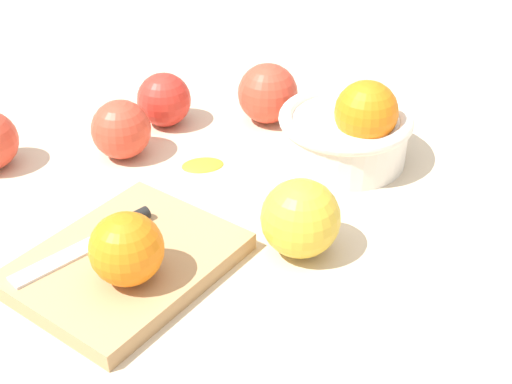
{
  "coord_description": "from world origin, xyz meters",
  "views": [
    {
      "loc": [
        0.43,
        0.54,
        0.45
      ],
      "look_at": [
        -0.0,
        0.11,
        0.04
      ],
      "focal_mm": 48.73,
      "sensor_mm": 36.0,
      "label": 1
    }
  ],
  "objects_px": {
    "bowl": "(349,130)",
    "apple_back_center": "(302,217)",
    "orange_on_board": "(127,249)",
    "knife": "(102,236)",
    "apple_front_left_2": "(164,100)",
    "apple_front_center": "(121,129)",
    "apple_front_left": "(268,93)",
    "cutting_board": "(127,263)"
  },
  "relations": [
    {
      "from": "orange_on_board",
      "to": "apple_front_center",
      "type": "relative_size",
      "value": 0.94
    },
    {
      "from": "apple_back_center",
      "to": "apple_front_center",
      "type": "relative_size",
      "value": 1.1
    },
    {
      "from": "apple_front_left",
      "to": "apple_front_left_2",
      "type": "height_order",
      "value": "apple_front_left"
    },
    {
      "from": "knife",
      "to": "apple_front_left",
      "type": "distance_m",
      "value": 0.34
    },
    {
      "from": "apple_back_center",
      "to": "apple_front_left_2",
      "type": "height_order",
      "value": "apple_back_center"
    },
    {
      "from": "apple_front_left",
      "to": "apple_front_left_2",
      "type": "xyz_separation_m",
      "value": [
        0.11,
        -0.09,
        -0.0
      ]
    },
    {
      "from": "apple_front_left_2",
      "to": "knife",
      "type": "bearing_deg",
      "value": 38.78
    },
    {
      "from": "knife",
      "to": "apple_front_center",
      "type": "relative_size",
      "value": 2.11
    },
    {
      "from": "apple_back_center",
      "to": "knife",
      "type": "bearing_deg",
      "value": -42.22
    },
    {
      "from": "bowl",
      "to": "cutting_board",
      "type": "xyz_separation_m",
      "value": [
        0.32,
        -0.02,
        -0.03
      ]
    },
    {
      "from": "knife",
      "to": "apple_front_left",
      "type": "xyz_separation_m",
      "value": [
        -0.33,
        -0.09,
        0.02
      ]
    },
    {
      "from": "orange_on_board",
      "to": "apple_front_left",
      "type": "xyz_separation_m",
      "value": [
        -0.34,
        -0.15,
        -0.01
      ]
    },
    {
      "from": "bowl",
      "to": "apple_back_center",
      "type": "distance_m",
      "value": 0.19
    },
    {
      "from": "apple_front_left_2",
      "to": "apple_front_center",
      "type": "bearing_deg",
      "value": 17.7
    },
    {
      "from": "cutting_board",
      "to": "apple_front_center",
      "type": "xyz_separation_m",
      "value": [
        -0.13,
        -0.18,
        0.03
      ]
    },
    {
      "from": "cutting_board",
      "to": "apple_front_left_2",
      "type": "height_order",
      "value": "apple_front_left_2"
    },
    {
      "from": "knife",
      "to": "apple_front_left_2",
      "type": "height_order",
      "value": "apple_front_left_2"
    },
    {
      "from": "knife",
      "to": "apple_front_left_2",
      "type": "distance_m",
      "value": 0.28
    },
    {
      "from": "apple_front_left",
      "to": "bowl",
      "type": "bearing_deg",
      "value": 88.02
    },
    {
      "from": "cutting_board",
      "to": "apple_front_left",
      "type": "xyz_separation_m",
      "value": [
        -0.32,
        -0.12,
        0.03
      ]
    },
    {
      "from": "apple_back_center",
      "to": "orange_on_board",
      "type": "bearing_deg",
      "value": -22.59
    },
    {
      "from": "orange_on_board",
      "to": "apple_front_left",
      "type": "bearing_deg",
      "value": -155.7
    },
    {
      "from": "cutting_board",
      "to": "orange_on_board",
      "type": "height_order",
      "value": "orange_on_board"
    },
    {
      "from": "bowl",
      "to": "apple_front_left",
      "type": "xyz_separation_m",
      "value": [
        -0.0,
        -0.14,
        -0.0
      ]
    },
    {
      "from": "bowl",
      "to": "apple_back_center",
      "type": "relative_size",
      "value": 2.01
    },
    {
      "from": "knife",
      "to": "apple_back_center",
      "type": "distance_m",
      "value": 0.2
    },
    {
      "from": "bowl",
      "to": "cutting_board",
      "type": "bearing_deg",
      "value": -3.54
    },
    {
      "from": "apple_front_left",
      "to": "knife",
      "type": "bearing_deg",
      "value": 14.92
    },
    {
      "from": "apple_front_center",
      "to": "apple_front_left_2",
      "type": "height_order",
      "value": "apple_front_center"
    },
    {
      "from": "apple_front_left_2",
      "to": "apple_front_left",
      "type": "bearing_deg",
      "value": 139.46
    },
    {
      "from": "bowl",
      "to": "knife",
      "type": "distance_m",
      "value": 0.33
    },
    {
      "from": "apple_front_center",
      "to": "apple_front_left_2",
      "type": "bearing_deg",
      "value": -162.3
    },
    {
      "from": "apple_front_center",
      "to": "apple_front_left_2",
      "type": "xyz_separation_m",
      "value": [
        -0.09,
        -0.03,
        -0.0
      ]
    },
    {
      "from": "orange_on_board",
      "to": "apple_front_left_2",
      "type": "bearing_deg",
      "value": -133.96
    },
    {
      "from": "orange_on_board",
      "to": "apple_front_center",
      "type": "height_order",
      "value": "orange_on_board"
    },
    {
      "from": "bowl",
      "to": "orange_on_board",
      "type": "bearing_deg",
      "value": 1.86
    },
    {
      "from": "bowl",
      "to": "cutting_board",
      "type": "relative_size",
      "value": 0.79
    },
    {
      "from": "bowl",
      "to": "apple_front_left",
      "type": "relative_size",
      "value": 2.02
    },
    {
      "from": "bowl",
      "to": "orange_on_board",
      "type": "relative_size",
      "value": 2.34
    },
    {
      "from": "bowl",
      "to": "apple_front_left_2",
      "type": "height_order",
      "value": "bowl"
    },
    {
      "from": "cutting_board",
      "to": "apple_front_left_2",
      "type": "relative_size",
      "value": 2.88
    },
    {
      "from": "orange_on_board",
      "to": "apple_back_center",
      "type": "height_order",
      "value": "orange_on_board"
    }
  ]
}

